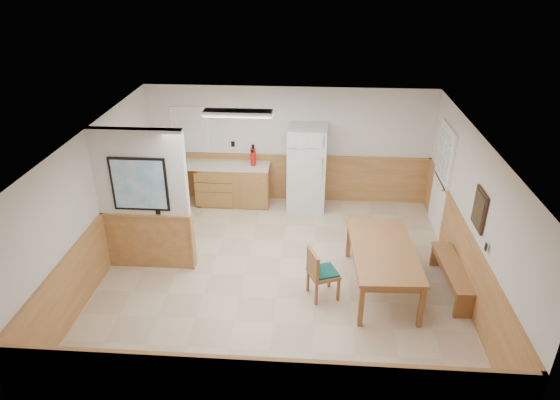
# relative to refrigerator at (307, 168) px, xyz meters

# --- Properties ---
(ground) EXTENTS (6.00, 6.00, 0.00)m
(ground) POSITION_rel_refrigerator_xyz_m (-0.40, -2.63, -0.89)
(ground) COLOR #C9B090
(ground) RESTS_ON ground
(ceiling) EXTENTS (6.00, 6.00, 0.02)m
(ceiling) POSITION_rel_refrigerator_xyz_m (-0.40, -2.63, 1.61)
(ceiling) COLOR white
(ceiling) RESTS_ON back_wall
(back_wall) EXTENTS (6.00, 0.02, 2.50)m
(back_wall) POSITION_rel_refrigerator_xyz_m (-0.40, 0.37, 0.36)
(back_wall) COLOR silver
(back_wall) RESTS_ON ground
(right_wall) EXTENTS (0.02, 6.00, 2.50)m
(right_wall) POSITION_rel_refrigerator_xyz_m (2.60, -2.63, 0.36)
(right_wall) COLOR silver
(right_wall) RESTS_ON ground
(left_wall) EXTENTS (0.02, 6.00, 2.50)m
(left_wall) POSITION_rel_refrigerator_xyz_m (-3.40, -2.63, 0.36)
(left_wall) COLOR silver
(left_wall) RESTS_ON ground
(wainscot_back) EXTENTS (6.00, 0.04, 1.00)m
(wainscot_back) POSITION_rel_refrigerator_xyz_m (-0.40, 0.35, -0.39)
(wainscot_back) COLOR tan
(wainscot_back) RESTS_ON ground
(wainscot_right) EXTENTS (0.04, 6.00, 1.00)m
(wainscot_right) POSITION_rel_refrigerator_xyz_m (2.58, -2.63, -0.39)
(wainscot_right) COLOR tan
(wainscot_right) RESTS_ON ground
(wainscot_left) EXTENTS (0.04, 6.00, 1.00)m
(wainscot_left) POSITION_rel_refrigerator_xyz_m (-3.38, -2.63, -0.39)
(wainscot_left) COLOR tan
(wainscot_left) RESTS_ON ground
(partition_wall) EXTENTS (1.50, 0.20, 2.50)m
(partition_wall) POSITION_rel_refrigerator_xyz_m (-2.65, -2.43, 0.34)
(partition_wall) COLOR silver
(partition_wall) RESTS_ON ground
(kitchen_counter) EXTENTS (2.20, 0.61, 1.00)m
(kitchen_counter) POSITION_rel_refrigerator_xyz_m (-1.61, 0.05, -0.43)
(kitchen_counter) COLOR olive
(kitchen_counter) RESTS_ON ground
(exterior_door) EXTENTS (0.07, 1.02, 2.15)m
(exterior_door) POSITION_rel_refrigerator_xyz_m (2.57, -0.73, 0.16)
(exterior_door) COLOR white
(exterior_door) RESTS_ON ground
(kitchen_window) EXTENTS (0.80, 0.04, 1.00)m
(kitchen_window) POSITION_rel_refrigerator_xyz_m (-2.50, 0.35, 0.66)
(kitchen_window) COLOR white
(kitchen_window) RESTS_ON back_wall
(wall_painting) EXTENTS (0.04, 0.50, 0.60)m
(wall_painting) POSITION_rel_refrigerator_xyz_m (2.57, -2.93, 0.66)
(wall_painting) COLOR #301F13
(wall_painting) RESTS_ON right_wall
(fluorescent_fixture) EXTENTS (1.20, 0.30, 0.09)m
(fluorescent_fixture) POSITION_rel_refrigerator_xyz_m (-1.20, -1.33, 1.56)
(fluorescent_fixture) COLOR white
(fluorescent_fixture) RESTS_ON ceiling
(refrigerator) EXTENTS (0.82, 0.74, 1.78)m
(refrigerator) POSITION_rel_refrigerator_xyz_m (0.00, 0.00, 0.00)
(refrigerator) COLOR silver
(refrigerator) RESTS_ON ground
(dining_table) EXTENTS (1.07, 2.01, 0.75)m
(dining_table) POSITION_rel_refrigerator_xyz_m (1.27, -2.83, -0.23)
(dining_table) COLOR #A46A3C
(dining_table) RESTS_ON ground
(dining_bench) EXTENTS (0.40, 1.50, 0.45)m
(dining_bench) POSITION_rel_refrigerator_xyz_m (2.40, -2.79, -0.55)
(dining_bench) COLOR #A46A3C
(dining_bench) RESTS_ON ground
(dining_chair) EXTENTS (0.70, 0.59, 0.85)m
(dining_chair) POSITION_rel_refrigerator_xyz_m (0.25, -3.13, -0.40)
(dining_chair) COLOR #A46A3C
(dining_chair) RESTS_ON ground
(fire_extinguisher) EXTENTS (0.13, 0.13, 0.46)m
(fire_extinguisher) POSITION_rel_refrigerator_xyz_m (-1.13, 0.05, 0.21)
(fire_extinguisher) COLOR red
(fire_extinguisher) RESTS_ON kitchen_counter
(soap_bottle) EXTENTS (0.09, 0.09, 0.25)m
(soap_bottle) POSITION_rel_refrigerator_xyz_m (-2.59, 0.06, 0.13)
(soap_bottle) COLOR #177F39
(soap_bottle) RESTS_ON kitchen_counter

